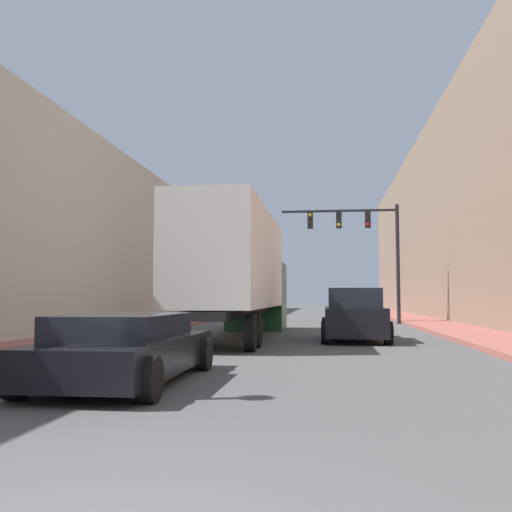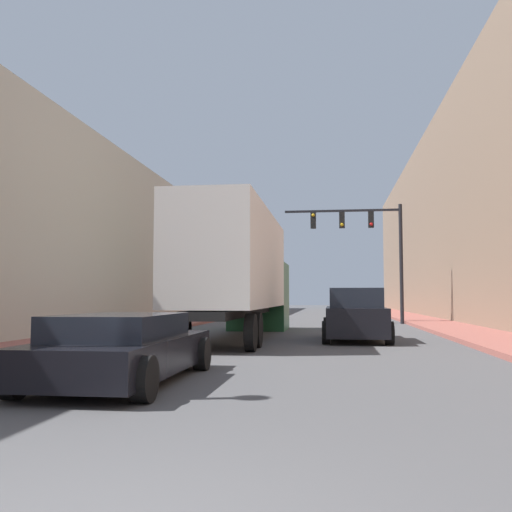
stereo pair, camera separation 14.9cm
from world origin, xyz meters
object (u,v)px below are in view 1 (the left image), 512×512
sedan_car (126,349)px  traffic_signal_gantry (366,239)px  semi_truck (240,272)px  suv_car (354,316)px

sedan_car → traffic_signal_gantry: 23.21m
semi_truck → traffic_signal_gantry: traffic_signal_gantry is taller
traffic_signal_gantry → semi_truck: bearing=-114.5°
sedan_car → traffic_signal_gantry: bearing=76.0°
semi_truck → sedan_car: size_ratio=2.68×
suv_car → traffic_signal_gantry: bearing=84.0°
sedan_car → suv_car: 10.80m
semi_truck → sedan_car: semi_truck is taller
semi_truck → traffic_signal_gantry: bearing=65.5°
semi_truck → suv_car: size_ratio=2.75×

